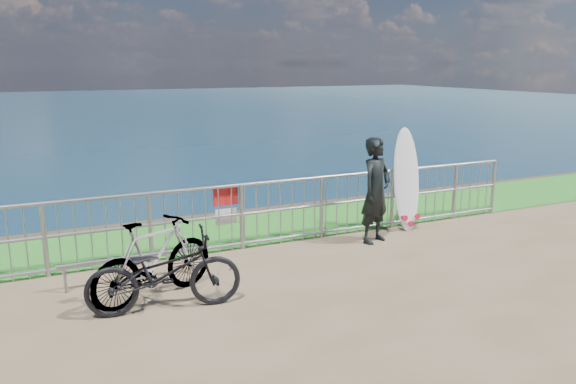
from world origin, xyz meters
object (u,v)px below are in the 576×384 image
surfer (376,191)px  bicycle_near (164,272)px  surfboard (407,183)px  bicycle_far (154,259)px

surfer → bicycle_near: (-3.94, -1.26, -0.41)m
surfer → surfboard: surfboard is taller
surfer → surfboard: bearing=1.0°
bicycle_near → bicycle_far: bearing=13.3°
bicycle_near → surfer: bearing=-65.0°
surfboard → bicycle_near: size_ratio=0.99×
surfboard → surfer: bearing=-156.2°
surfer → surfboard: 1.04m
bicycle_near → bicycle_far: size_ratio=1.05×
surfer → bicycle_far: 4.09m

